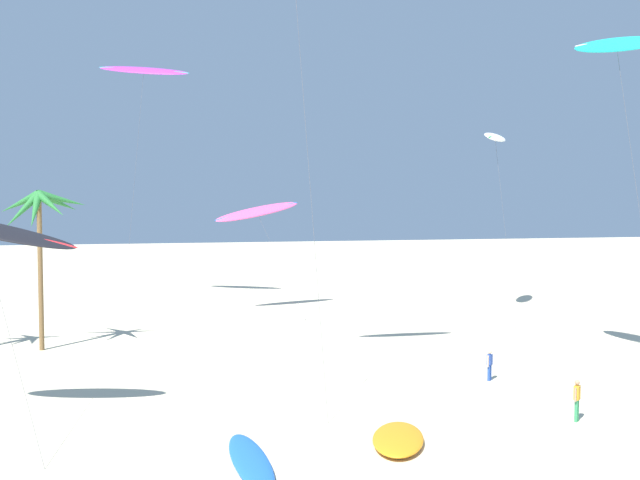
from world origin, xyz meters
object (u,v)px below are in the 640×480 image
Objects in this scene: grounded_kite_2 at (250,461)px; flying_kite_6 at (257,212)px; flying_kite_2 at (495,137)px; flying_kite_0 at (616,45)px; grounded_kite_1 at (398,439)px; person_near_left at (577,399)px; person_near_right at (490,364)px; palm_tree_3 at (40,213)px; flying_kite_1 at (144,71)px.

flying_kite_6 is at bearing 81.26° from grounded_kite_2.
flying_kite_6 is (-18.06, 5.64, -5.87)m from flying_kite_2.
flying_kite_0 is 3.94× the size of grounded_kite_1.
person_near_left is at bearing -75.55° from flying_kite_6.
flying_kite_0 is 1.20× the size of flying_kite_2.
person_near_right is (7.99, -25.46, -7.25)m from flying_kite_6.
flying_kite_6 reaches higher than grounded_kite_1.
grounded_kite_1 is (15.23, -21.13, -8.12)m from palm_tree_3.
flying_kite_0 reaches higher than person_near_left.
grounded_kite_2 is (-19.43, -8.00, -16.59)m from flying_kite_0.
flying_kite_2 is (32.93, 6.68, 5.68)m from palm_tree_3.
flying_kite_6 is at bearing 39.65° from palm_tree_3.
palm_tree_3 is 34.08m from flying_kite_2.
person_near_right is at bearing 33.95° from grounded_kite_2.
person_near_left is (-5.77, -6.12, -15.80)m from flying_kite_0.
flying_kite_0 is at bearing 46.70° from person_near_left.
flying_kite_2 is at bearing 50.92° from grounded_kite_2.
flying_kite_6 is (14.87, 12.32, -0.19)m from palm_tree_3.
flying_kite_1 is at bearing 157.03° from flying_kite_2.
grounded_kite_1 is (9.17, -39.20, -19.85)m from flying_kite_1.
flying_kite_6 is 34.38m from grounded_kite_1.
grounded_kite_2 is at bearing -84.98° from flying_kite_1.
flying_kite_0 is 17.07m from person_near_right.
person_near_left is at bearing -109.81° from flying_kite_2.
palm_tree_3 reaches higher than grounded_kite_1.
person_near_right reaches higher than grounded_kite_1.
flying_kite_1 is at bearing 71.47° from palm_tree_3.
flying_kite_1 reaches higher than flying_kite_0.
flying_kite_0 is 31.17m from flying_kite_6.
flying_kite_0 is at bearing -25.88° from palm_tree_3.
grounded_kite_1 is at bearing 9.51° from grounded_kite_2.
palm_tree_3 is 5.60× the size of person_near_left.
person_near_left is at bearing -65.80° from flying_kite_1.
grounded_kite_1 is 2.87× the size of person_near_right.
flying_kite_2 is 19.81m from flying_kite_6.
grounded_kite_1 is at bearing -133.67° from person_near_right.
grounded_kite_2 is at bearing -66.53° from palm_tree_3.
flying_kite_1 is at bearing 118.30° from person_near_right.
palm_tree_3 is at bearing 139.02° from person_near_left.
flying_kite_0 is 1.91× the size of flying_kite_6.
flying_kite_2 is (26.87, -11.39, -6.05)m from flying_kite_1.
flying_kite_1 is 1.42× the size of flying_kite_2.
person_near_left is at bearing -40.98° from palm_tree_3.
palm_tree_3 is 2.15× the size of grounded_kite_1.
flying_kite_1 is 15.90m from flying_kite_6.
grounded_kite_2 is at bearing -146.05° from person_near_right.
flying_kite_0 reaches higher than person_near_right.
flying_kite_6 is 2.06× the size of grounded_kite_1.
flying_kite_2 is at bearing -17.36° from flying_kite_6.
flying_kite_1 reaches higher than flying_kite_2.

